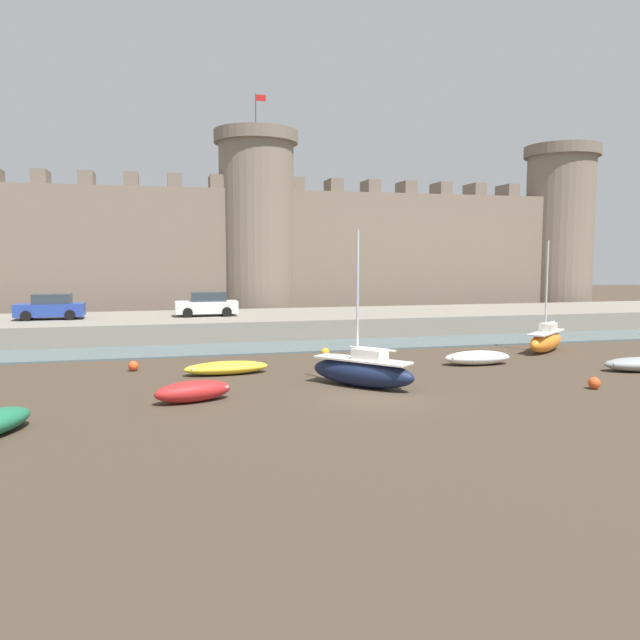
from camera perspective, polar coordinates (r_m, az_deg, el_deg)
name	(u,v)px	position (r m, az deg, el deg)	size (l,w,h in m)	color
ground_plane	(376,396)	(23.84, 5.15, -6.96)	(160.00, 160.00, 0.00)	#423528
water_channel	(301,346)	(36.43, -1.77, -2.44)	(80.00, 4.50, 0.10)	slate
quay_road	(278,323)	(43.42, -3.82, -0.31)	(69.72, 10.00, 1.32)	gray
castle	(257,240)	(52.83, -5.78, 7.33)	(64.64, 6.92, 18.56)	#7A6B5B
sailboat_foreground_left	(362,370)	(25.37, 3.90, -4.63)	(3.98, 4.34, 6.34)	#141E3D
rowboat_midflat_centre	(477,357)	(31.51, 14.19, -3.33)	(3.41, 1.41, 0.68)	silver
rowboat_near_channel_left	(193,391)	(23.25, -11.51, -6.36)	(3.05, 1.82, 0.78)	red
sailboat_midflat_right	(546,340)	(36.90, 19.97, -1.71)	(4.13, 3.64, 6.16)	orange
rowboat_foreground_centre	(226,367)	(28.39, -8.56, -4.31)	(3.89, 1.57, 0.58)	yellow
mooring_buoy_off_centre	(133,366)	(30.14, -16.69, -4.05)	(0.47, 0.47, 0.47)	#E04C1E
mooring_buoy_mid_mud	(325,352)	(33.01, 0.48, -2.97)	(0.47, 0.47, 0.47)	orange
mooring_buoy_near_channel	(594,383)	(27.28, 23.78, -5.30)	(0.48, 0.48, 0.48)	#E04C1E
mooring_buoy_near_shore	(362,351)	(33.66, 3.83, -2.86)	(0.41, 0.41, 0.41)	orange
car_quay_centre_west	(51,307)	(43.04, -23.41, 1.09)	(4.11, 1.91, 1.62)	#263F99
car_quay_centre_east	(207,304)	(42.44, -10.30, 1.41)	(4.11, 1.91, 1.62)	silver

